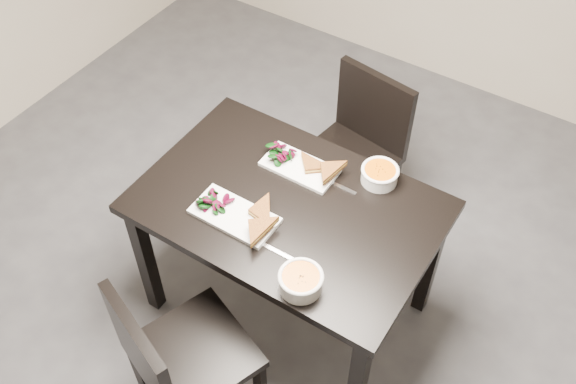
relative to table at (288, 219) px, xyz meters
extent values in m
cube|color=black|center=(0.00, 0.00, 0.08)|extent=(1.20, 0.80, 0.04)
cube|color=black|center=(-0.54, -0.34, -0.30)|extent=(0.06, 0.06, 0.71)
cube|color=black|center=(0.54, -0.34, -0.30)|extent=(0.06, 0.06, 0.71)
cube|color=black|center=(-0.54, 0.34, -0.30)|extent=(0.06, 0.06, 0.71)
cube|color=black|center=(0.54, 0.34, -0.30)|extent=(0.06, 0.06, 0.71)
cube|color=black|center=(-0.04, -0.61, -0.22)|extent=(0.54, 0.54, 0.04)
cube|color=black|center=(-0.27, -0.72, -0.45)|extent=(0.05, 0.05, 0.41)
cube|color=black|center=(-0.15, -0.38, -0.45)|extent=(0.05, 0.05, 0.41)
cube|color=black|center=(-0.11, -0.79, 0.00)|extent=(0.41, 0.19, 0.40)
cube|color=black|center=(-0.05, 0.63, -0.22)|extent=(0.48, 0.48, 0.04)
cube|color=black|center=(-0.26, 0.48, -0.45)|extent=(0.05, 0.05, 0.41)
cube|color=black|center=(0.10, 0.42, -0.45)|extent=(0.05, 0.05, 0.41)
cube|color=black|center=(-0.20, 0.83, -0.45)|extent=(0.05, 0.05, 0.41)
cube|color=black|center=(0.15, 0.78, -0.45)|extent=(0.05, 0.05, 0.41)
cube|color=black|center=(-0.02, 0.81, 0.00)|extent=(0.42, 0.10, 0.40)
cube|color=white|center=(-0.14, -0.17, 0.11)|extent=(0.34, 0.17, 0.02)
cylinder|color=white|center=(0.25, -0.31, 0.13)|extent=(0.16, 0.16, 0.06)
cylinder|color=#CB6D09|center=(0.25, -0.31, 0.16)|extent=(0.14, 0.14, 0.02)
torus|color=white|center=(0.25, -0.31, 0.16)|extent=(0.17, 0.17, 0.02)
cube|color=silver|center=(0.12, -0.22, 0.10)|extent=(0.18, 0.02, 0.00)
cube|color=white|center=(-0.06, 0.19, 0.11)|extent=(0.32, 0.16, 0.02)
cylinder|color=white|center=(0.25, 0.31, 0.13)|extent=(0.15, 0.15, 0.06)
cylinder|color=#CB6D09|center=(0.25, 0.31, 0.15)|extent=(0.13, 0.13, 0.02)
torus|color=white|center=(0.25, 0.31, 0.16)|extent=(0.16, 0.16, 0.02)
cube|color=silver|center=(0.12, 0.19, 0.10)|extent=(0.18, 0.02, 0.00)
camera|label=1|loc=(0.92, -1.43, 2.08)|focal=40.50mm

